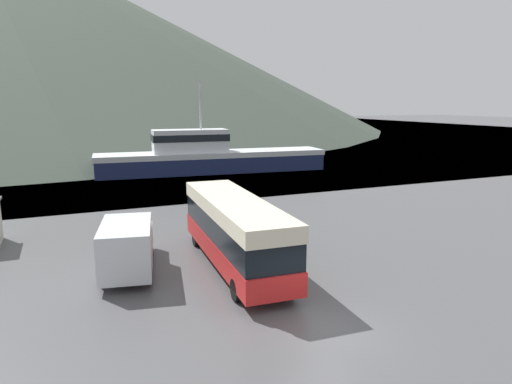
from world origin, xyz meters
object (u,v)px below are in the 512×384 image
(tour_bus, at_px, (235,229))
(storage_bin, at_px, (265,229))
(fishing_boat, at_px, (209,156))
(delivery_van, at_px, (128,245))

(tour_bus, relative_size, storage_bin, 8.12)
(storage_bin, bearing_deg, fishing_boat, 80.00)
(delivery_van, bearing_deg, fishing_boat, 76.75)
(fishing_boat, xyz_separation_m, storage_bin, (-4.44, -25.19, -1.25))
(delivery_van, xyz_separation_m, fishing_boat, (12.33, 27.45, 0.51))
(tour_bus, height_order, storage_bin, tour_bus)
(tour_bus, bearing_deg, fishing_boat, 78.57)
(tour_bus, xyz_separation_m, fishing_boat, (7.58, 28.71, -0.05))
(tour_bus, distance_m, storage_bin, 4.90)
(tour_bus, relative_size, fishing_boat, 0.42)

